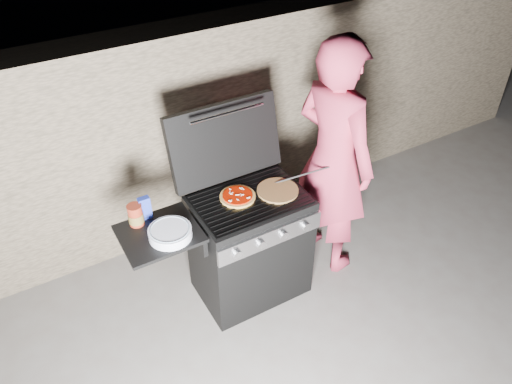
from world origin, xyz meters
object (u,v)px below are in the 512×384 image
pizza_topped (238,196)px  sauce_jar (135,215)px  gas_grill (221,258)px  person (333,160)px

pizza_topped → sauce_jar: (-0.70, 0.10, 0.05)m
gas_grill → pizza_topped: 0.51m
sauce_jar → person: bearing=-4.7°
gas_grill → pizza_topped: size_ratio=5.36×
pizza_topped → person: bearing=-1.8°
sauce_jar → gas_grill: bearing=-16.4°
sauce_jar → pizza_topped: bearing=-8.0°
sauce_jar → person: 1.51m
gas_grill → sauce_jar: sauce_jar is taller
gas_grill → pizza_topped: bearing=16.2°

